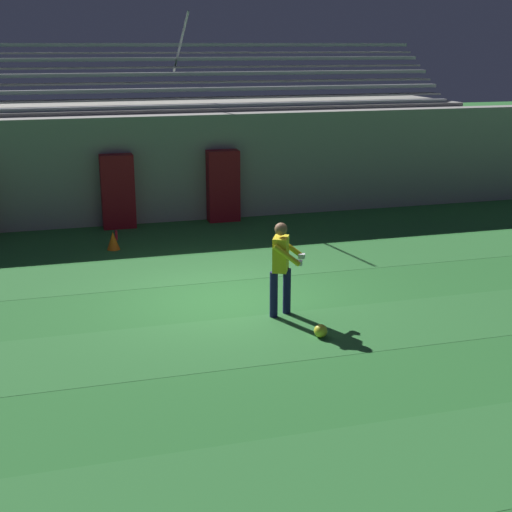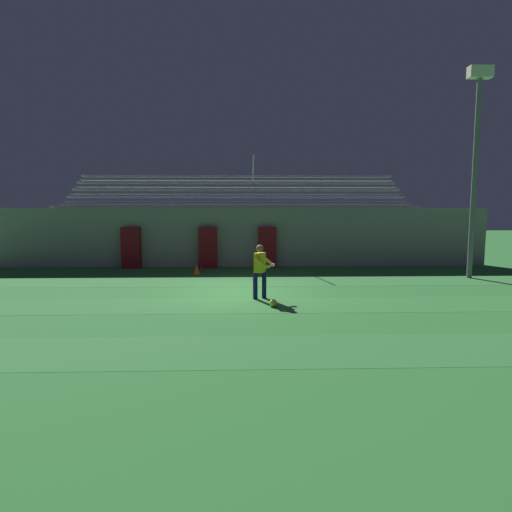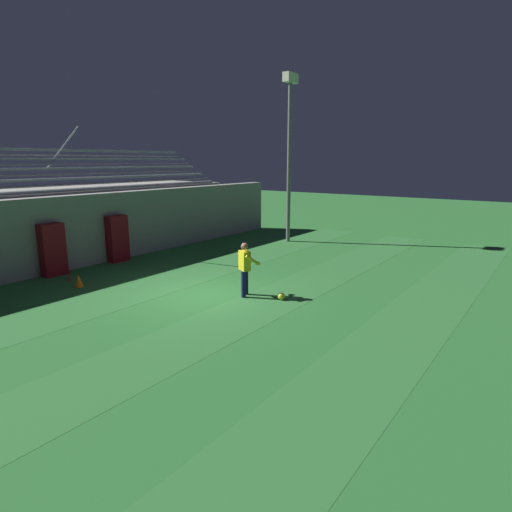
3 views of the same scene
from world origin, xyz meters
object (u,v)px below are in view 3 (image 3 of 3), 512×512
Objects in this scene: traffic_cone at (79,281)px; water_bottle at (69,279)px; soccer_ball at (281,296)px; goalkeeper at (245,266)px; padding_pillar_gate_right at (117,239)px; floodlight_pole at (290,138)px; padding_pillar_gate_left at (53,250)px.

water_bottle is (0.14, 0.81, -0.09)m from traffic_cone.
water_bottle reaches higher than soccer_ball.
traffic_cone is (-2.48, 5.03, -0.74)m from goalkeeper.
padding_pillar_gate_right is 0.23× the size of floodlight_pole.
padding_pillar_gate_left is at bearing 106.73° from soccer_ball.
traffic_cone is at bearing -146.48° from padding_pillar_gate_right.
goalkeeper is (2.15, -7.09, 0.00)m from padding_pillar_gate_left.
floodlight_pole is 37.10× the size of soccer_ball.
floodlight_pole is (10.70, -3.34, 4.20)m from padding_pillar_gate_left.
goalkeeper is 7.59× the size of soccer_ball.
floodlight_pole is at bearing 23.65° from goalkeeper.
goalkeeper is (-8.56, -3.75, -4.20)m from floodlight_pole.
padding_pillar_gate_left is 8.61m from soccer_ball.
goalkeeper is at bearing -95.03° from padding_pillar_gate_right.
padding_pillar_gate_left is 1.00× the size of padding_pillar_gate_right.
floodlight_pole is (7.93, -3.34, 4.20)m from padding_pillar_gate_right.
padding_pillar_gate_left is at bearing 180.00° from padding_pillar_gate_right.
padding_pillar_gate_left reaches higher than traffic_cone.
traffic_cone is 1.75× the size of water_bottle.
traffic_cone reaches higher than water_bottle.
padding_pillar_gate_right is at bearing 0.00° from padding_pillar_gate_left.
goalkeeper is at bearing -156.35° from floodlight_pole.
padding_pillar_gate_right is at bearing 84.97° from goalkeeper.
soccer_ball is 7.45m from water_bottle.
traffic_cone reaches higher than soccer_ball.
soccer_ball is at bearing -149.44° from floodlight_pole.
padding_pillar_gate_right reaches higher than traffic_cone.
soccer_ball is (-0.31, -8.20, -0.84)m from padding_pillar_gate_right.
water_bottle is at bearing -157.18° from padding_pillar_gate_right.
floodlight_pole is at bearing 30.56° from soccer_ball.
padding_pillar_gate_right is at bearing 33.52° from traffic_cone.
traffic_cone is (-11.04, 1.28, -4.94)m from floodlight_pole.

